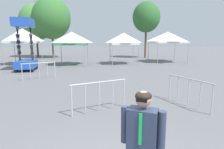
{
  "coord_description": "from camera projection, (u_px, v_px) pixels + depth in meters",
  "views": [
    {
      "loc": [
        -0.2,
        -2.79,
        2.47
      ],
      "look_at": [
        0.2,
        3.76,
        1.3
      ],
      "focal_mm": 30.86,
      "sensor_mm": 36.0,
      "label": 1
    }
  ],
  "objects": [
    {
      "name": "canopy_tent_behind_left",
      "position": [
        23.0,
        36.0,
        19.51
      ],
      "size": [
        3.17,
        3.17,
        3.65
      ],
      "color": "#9E9EA3",
      "rests_on": "ground"
    },
    {
      "name": "canopy_tent_behind_center",
      "position": [
        72.0,
        38.0,
        19.14
      ],
      "size": [
        3.08,
        3.08,
        3.3
      ],
      "color": "#9E9EA3",
      "rests_on": "ground"
    },
    {
      "name": "canopy_tent_behind_right",
      "position": [
        124.0,
        39.0,
        19.85
      ],
      "size": [
        2.86,
        2.86,
        3.22
      ],
      "color": "#9E9EA3",
      "rests_on": "ground"
    },
    {
      "name": "canopy_tent_center",
      "position": [
        168.0,
        37.0,
        21.7
      ],
      "size": [
        3.68,
        3.68,
        3.41
      ],
      "color": "#9E9EA3",
      "rests_on": "ground"
    },
    {
      "name": "scissor_lift",
      "position": [
        26.0,
        55.0,
        15.7
      ],
      "size": [
        1.68,
        2.46,
        4.17
      ],
      "color": "black",
      "rests_on": "ground"
    },
    {
      "name": "person_foreground",
      "position": [
        142.0,
        141.0,
        2.79
      ],
      "size": [
        0.6,
        0.4,
        1.78
      ],
      "color": "#33384C",
      "rests_on": "ground"
    },
    {
      "name": "tree_behind_tents_left",
      "position": [
        52.0,
        18.0,
        26.18
      ],
      "size": [
        5.13,
        5.13,
        8.26
      ],
      "color": "brown",
      "rests_on": "ground"
    },
    {
      "name": "tree_behind_tents_right",
      "position": [
        36.0,
        22.0,
        27.87
      ],
      "size": [
        4.77,
        4.77,
        7.65
      ],
      "color": "brown",
      "rests_on": "ground"
    },
    {
      "name": "tree_behind_tents_center",
      "position": [
        146.0,
        17.0,
        26.37
      ],
      "size": [
        3.76,
        3.76,
        7.66
      ],
      "color": "brown",
      "rests_on": "ground"
    },
    {
      "name": "crowd_barrier_mid_lot",
      "position": [
        99.0,
        91.0,
        6.65
      ],
      "size": [
        1.92,
        0.95,
        1.08
      ],
      "color": "#B7BABF",
      "rests_on": "ground"
    },
    {
      "name": "crowd_barrier_near_person",
      "position": [
        189.0,
        87.0,
        7.21
      ],
      "size": [
        0.87,
        1.95,
        1.08
      ],
      "color": "#B7BABF",
      "rests_on": "ground"
    },
    {
      "name": "crowd_barrier_by_lift",
      "position": [
        39.0,
        68.0,
        12.22
      ],
      "size": [
        1.86,
        1.06,
        1.08
      ],
      "color": "#B7BABF",
      "rests_on": "ground"
    }
  ]
}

